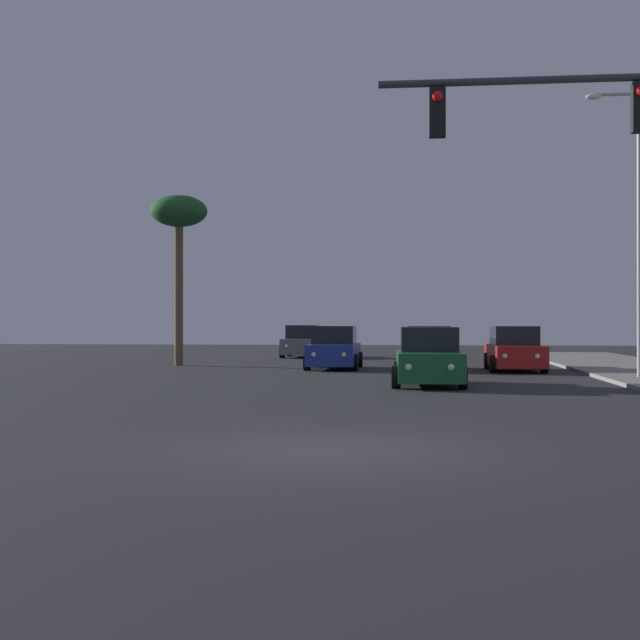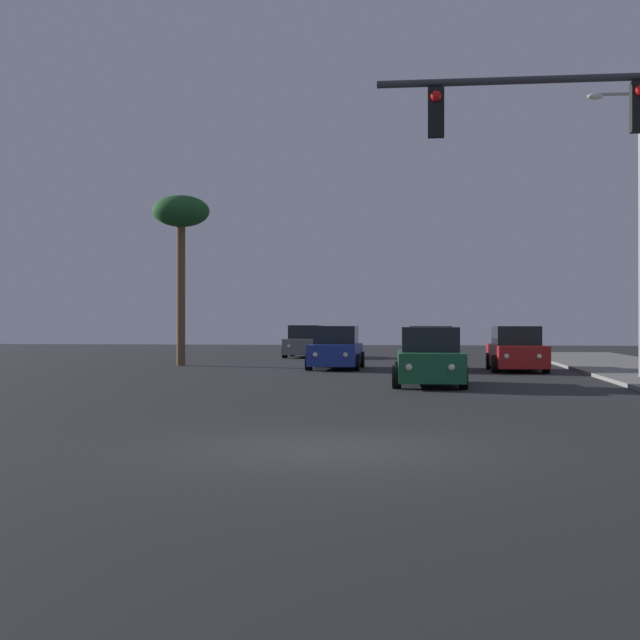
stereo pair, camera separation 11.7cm
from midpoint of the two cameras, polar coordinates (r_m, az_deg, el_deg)
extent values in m
plane|color=#28282B|center=(12.81, 0.56, -8.25)|extent=(120.00, 120.00, 0.00)
cube|color=navy|center=(34.81, 1.13, -2.20)|extent=(1.80, 4.20, 0.80)
cube|color=black|center=(34.94, 1.15, -0.96)|extent=(1.60, 2.00, 0.70)
cylinder|color=black|center=(33.62, -0.62, -2.71)|extent=(0.24, 0.64, 0.64)
cylinder|color=black|center=(33.45, 2.45, -2.72)|extent=(0.24, 0.64, 0.64)
cylinder|color=black|center=(36.21, -0.10, -2.53)|extent=(0.24, 0.64, 0.64)
cylinder|color=black|center=(36.04, 2.75, -2.54)|extent=(0.24, 0.64, 0.64)
sphere|color=#F2EACC|center=(32.76, -0.20, -2.23)|extent=(0.18, 0.18, 0.18)
sphere|color=#F2EACC|center=(32.64, 1.74, -2.24)|extent=(0.18, 0.18, 0.18)
cube|color=slate|center=(46.78, -0.86, -1.68)|extent=(1.85, 4.22, 0.80)
cube|color=black|center=(46.92, -0.84, -0.76)|extent=(1.62, 2.02, 0.70)
cylinder|color=black|center=(45.63, -2.19, -2.05)|extent=(0.24, 0.64, 0.64)
cylinder|color=black|center=(45.39, 0.05, -2.06)|extent=(0.24, 0.64, 0.64)
cylinder|color=black|center=(48.20, -1.72, -1.95)|extent=(0.24, 0.64, 0.64)
cylinder|color=black|center=(47.97, 0.41, -1.96)|extent=(0.24, 0.64, 0.64)
sphere|color=#F2EACC|center=(44.76, -1.92, -1.69)|extent=(0.18, 0.18, 0.18)
sphere|color=#F2EACC|center=(44.61, -0.50, -1.69)|extent=(0.18, 0.18, 0.18)
cube|color=#195933|center=(25.75, 7.16, -2.90)|extent=(1.94, 4.26, 0.80)
cube|color=black|center=(25.87, 7.15, -1.22)|extent=(1.67, 2.05, 0.70)
cylinder|color=black|center=(24.47, 5.07, -3.65)|extent=(0.24, 0.64, 0.64)
cylinder|color=black|center=(24.48, 9.30, -3.65)|extent=(0.24, 0.64, 0.64)
cylinder|color=black|center=(27.07, 5.22, -3.32)|extent=(0.24, 0.64, 0.64)
cylinder|color=black|center=(27.08, 9.04, -3.32)|extent=(0.24, 0.64, 0.64)
sphere|color=#F2EACC|center=(23.63, 5.85, -3.02)|extent=(0.18, 0.18, 0.18)
sphere|color=#F2EACC|center=(23.64, 8.56, -3.02)|extent=(0.18, 0.18, 0.18)
cube|color=#B7B7BC|center=(34.39, 7.17, -2.22)|extent=(1.86, 4.22, 0.80)
cube|color=black|center=(34.52, 7.17, -0.97)|extent=(1.63, 2.02, 0.70)
cylinder|color=black|center=(33.10, 5.64, -2.75)|extent=(0.24, 0.64, 0.64)
cylinder|color=black|center=(33.12, 8.76, -2.75)|extent=(0.24, 0.64, 0.64)
cylinder|color=black|center=(35.70, 5.71, -2.56)|extent=(0.24, 0.64, 0.64)
cylinder|color=black|center=(35.72, 8.60, -2.56)|extent=(0.24, 0.64, 0.64)
sphere|color=#F2EACC|center=(32.27, 6.22, -2.26)|extent=(0.18, 0.18, 0.18)
sphere|color=#F2EACC|center=(32.28, 8.20, -2.26)|extent=(0.18, 0.18, 0.18)
cube|color=maroon|center=(34.01, 12.56, -2.24)|extent=(1.96, 4.27, 0.80)
cube|color=black|center=(34.14, 12.53, -0.97)|extent=(1.67, 2.06, 0.70)
cylinder|color=black|center=(32.64, 11.22, -2.78)|extent=(0.24, 0.64, 0.64)
cylinder|color=black|center=(32.83, 14.36, -2.76)|extent=(0.24, 0.64, 0.64)
cylinder|color=black|center=(35.24, 10.89, -2.59)|extent=(0.24, 0.64, 0.64)
cylinder|color=black|center=(35.41, 13.79, -2.58)|extent=(0.24, 0.64, 0.64)
sphere|color=#F2EACC|center=(31.84, 11.96, -2.29)|extent=(0.18, 0.18, 0.18)
sphere|color=#F2EACC|center=(31.97, 13.95, -2.28)|extent=(0.18, 0.18, 0.18)
cylinder|color=#38383D|center=(17.32, 16.32, 14.61)|extent=(7.24, 0.14, 0.14)
cube|color=black|center=(17.40, 19.94, 12.68)|extent=(0.30, 0.24, 0.90)
cube|color=black|center=(16.96, 7.64, 13.01)|extent=(0.30, 0.24, 0.90)
sphere|color=red|center=(16.89, 7.64, 14.01)|extent=(0.20, 0.20, 0.20)
cylinder|color=#99999E|center=(30.23, 18.65, 13.54)|extent=(1.40, 0.10, 0.10)
ellipsoid|color=silver|center=(30.08, 17.31, 13.51)|extent=(0.50, 0.24, 0.20)
cylinder|color=brown|center=(38.01, -8.80, 1.66)|extent=(0.36, 0.36, 6.04)
ellipsoid|color=#1E5123|center=(38.28, -8.80, 6.90)|extent=(2.40, 2.40, 1.32)
camera|label=1|loc=(0.06, -89.85, 0.00)|focal=50.00mm
camera|label=2|loc=(0.06, 90.15, 0.00)|focal=50.00mm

